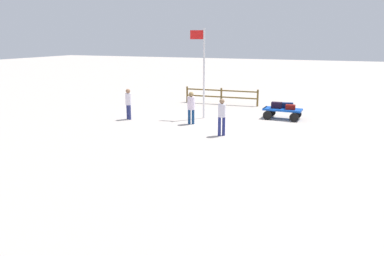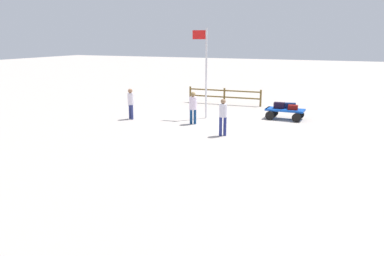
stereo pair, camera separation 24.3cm
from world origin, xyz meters
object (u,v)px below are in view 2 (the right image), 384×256
(suitcase_grey, at_px, (293,107))
(flagpole, at_px, (205,68))
(luggage_cart, at_px, (285,112))
(worker_supervisor, at_px, (131,102))
(suitcase_olive, at_px, (290,106))
(suitcase_tan, at_px, (279,105))
(worker_trailing, at_px, (223,114))
(worker_lead, at_px, (193,105))

(suitcase_grey, distance_m, flagpole, 5.12)
(luggage_cart, bearing_deg, worker_supervisor, 23.14)
(suitcase_olive, height_order, suitcase_grey, suitcase_olive)
(suitcase_tan, height_order, flagpole, flagpole)
(suitcase_olive, height_order, worker_supervisor, worker_supervisor)
(suitcase_tan, relative_size, flagpole, 0.11)
(luggage_cart, relative_size, flagpole, 0.42)
(suitcase_grey, xyz_separation_m, suitcase_tan, (0.75, -0.10, 0.04))
(suitcase_tan, bearing_deg, worker_trailing, 71.67)
(luggage_cart, bearing_deg, worker_trailing, 68.39)
(luggage_cart, xyz_separation_m, suitcase_tan, (0.31, 0.00, 0.32))
(suitcase_grey, bearing_deg, suitcase_tan, -7.40)
(worker_lead, height_order, worker_trailing, worker_trailing)
(worker_trailing, bearing_deg, flagpole, -56.70)
(suitcase_tan, distance_m, worker_trailing, 4.98)
(suitcase_tan, xyz_separation_m, worker_lead, (3.75, 3.02, 0.24))
(flagpole, bearing_deg, worker_trailing, 123.30)
(worker_trailing, height_order, flagpole, flagpole)
(suitcase_olive, distance_m, worker_supervisor, 8.57)
(suitcase_tan, distance_m, worker_supervisor, 7.98)
(worker_trailing, bearing_deg, suitcase_grey, -116.62)
(luggage_cart, relative_size, suitcase_grey, 3.86)
(suitcase_grey, height_order, suitcase_tan, suitcase_tan)
(worker_supervisor, height_order, flagpole, flagpole)
(worker_lead, xyz_separation_m, worker_supervisor, (3.54, 0.22, -0.03))
(luggage_cart, bearing_deg, worker_lead, 36.74)
(luggage_cart, distance_m, suitcase_olive, 0.46)
(luggage_cart, distance_m, worker_supervisor, 8.28)
(luggage_cart, xyz_separation_m, worker_trailing, (1.87, 4.73, 0.56))
(suitcase_tan, distance_m, flagpole, 4.48)
(worker_lead, relative_size, worker_supervisor, 1.00)
(suitcase_grey, height_order, flagpole, flagpole)
(worker_lead, bearing_deg, worker_trailing, 142.09)
(suitcase_grey, xyz_separation_m, worker_supervisor, (8.05, 3.15, 0.25))
(worker_supervisor, relative_size, flagpole, 0.35)
(worker_lead, distance_m, flagpole, 2.41)
(luggage_cart, relative_size, suitcase_olive, 3.07)
(suitcase_olive, bearing_deg, luggage_cart, 52.00)
(luggage_cart, height_order, worker_supervisor, worker_supervisor)
(flagpole, bearing_deg, luggage_cart, -161.23)
(suitcase_tan, xyz_separation_m, flagpole, (3.76, 1.38, 2.01))
(worker_supervisor, distance_m, flagpole, 4.38)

